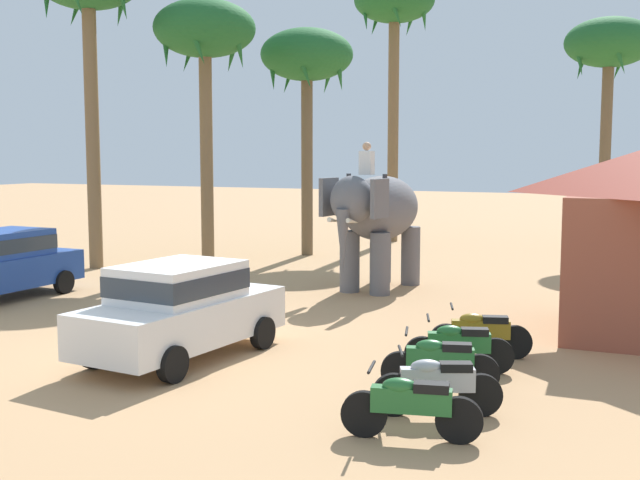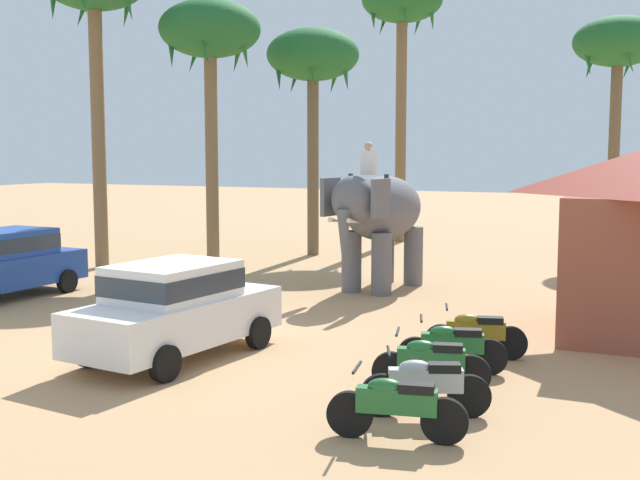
# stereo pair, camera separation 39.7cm
# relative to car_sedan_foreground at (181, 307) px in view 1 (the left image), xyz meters

# --- Properties ---
(ground_plane) EXTENTS (120.00, 120.00, 0.00)m
(ground_plane) POSITION_rel_car_sedan_foreground_xyz_m (-0.16, 0.08, -0.93)
(ground_plane) COLOR tan
(car_sedan_foreground) EXTENTS (2.21, 4.26, 1.70)m
(car_sedan_foreground) POSITION_rel_car_sedan_foreground_xyz_m (0.00, 0.00, 0.00)
(car_sedan_foreground) COLOR white
(car_sedan_foreground) RESTS_ON ground
(car_parked_far_side) EXTENTS (1.97, 4.15, 1.70)m
(car_parked_far_side) POSITION_rel_car_sedan_foreground_xyz_m (-7.32, 3.12, 0.00)
(car_parked_far_side) COLOR #23479E
(car_parked_far_side) RESTS_ON ground
(elephant_with_mahout) EXTENTS (2.01, 3.97, 3.88)m
(elephant_with_mahout) POSITION_rel_car_sedan_foreground_xyz_m (0.75, 8.13, 1.06)
(elephant_with_mahout) COLOR slate
(elephant_with_mahout) RESTS_ON ground
(motorcycle_nearest_camera) EXTENTS (1.78, 0.62, 0.94)m
(motorcycle_nearest_camera) POSITION_rel_car_sedan_foreground_xyz_m (4.91, -2.25, -0.46)
(motorcycle_nearest_camera) COLOR black
(motorcycle_nearest_camera) RESTS_ON ground
(motorcycle_second_in_row) EXTENTS (1.70, 0.85, 0.94)m
(motorcycle_second_in_row) POSITION_rel_car_sedan_foreground_xyz_m (4.97, -1.21, -0.46)
(motorcycle_second_in_row) COLOR black
(motorcycle_second_in_row) RESTS_ON ground
(motorcycle_mid_row) EXTENTS (1.76, 0.70, 0.94)m
(motorcycle_mid_row) POSITION_rel_car_sedan_foreground_xyz_m (4.70, -0.08, -0.46)
(motorcycle_mid_row) COLOR black
(motorcycle_mid_row) RESTS_ON ground
(motorcycle_fourth_in_row) EXTENTS (1.74, 0.76, 0.94)m
(motorcycle_fourth_in_row) POSITION_rel_car_sedan_foreground_xyz_m (4.71, 1.04, -0.46)
(motorcycle_fourth_in_row) COLOR black
(motorcycle_fourth_in_row) RESTS_ON ground
(motorcycle_far_in_row) EXTENTS (1.75, 0.74, 0.94)m
(motorcycle_far_in_row) POSITION_rel_car_sedan_foreground_xyz_m (4.82, 2.15, -0.46)
(motorcycle_far_in_row) COLOR black
(motorcycle_far_in_row) RESTS_ON ground
(palm_tree_behind_elephant) EXTENTS (3.20, 3.20, 8.38)m
(palm_tree_behind_elephant) POSITION_rel_car_sedan_foreground_xyz_m (-5.81, 10.34, 6.30)
(palm_tree_behind_elephant) COLOR brown
(palm_tree_behind_elephant) RESTS_ON ground
(palm_tree_near_hut) EXTENTS (3.20, 3.20, 10.51)m
(palm_tree_near_hut) POSITION_rel_car_sedan_foreground_xyz_m (-2.56, 19.27, 8.25)
(palm_tree_near_hut) COLOR brown
(palm_tree_near_hut) RESTS_ON ground
(palm_tree_left_of_road) EXTENTS (3.20, 3.20, 7.87)m
(palm_tree_left_of_road) POSITION_rel_car_sedan_foreground_xyz_m (-3.92, 13.90, 5.82)
(palm_tree_left_of_road) COLOR brown
(palm_tree_left_of_road) RESTS_ON ground
(palm_tree_leaning_seaward) EXTENTS (3.20, 3.20, 8.49)m
(palm_tree_leaning_seaward) POSITION_rel_car_sedan_foreground_xyz_m (5.50, 19.73, 6.40)
(palm_tree_leaning_seaward) COLOR brown
(palm_tree_leaning_seaward) RESTS_ON ground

